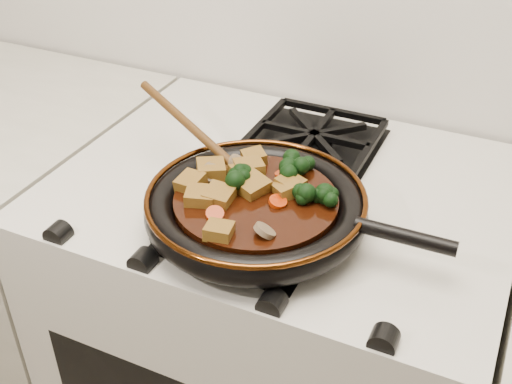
% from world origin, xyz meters
% --- Properties ---
extents(stove, '(0.76, 0.60, 0.90)m').
position_xyz_m(stove, '(0.00, 1.69, 0.45)').
color(stove, beige).
rests_on(stove, ground).
extents(burner_grate_front, '(0.23, 0.23, 0.03)m').
position_xyz_m(burner_grate_front, '(0.00, 1.55, 0.91)').
color(burner_grate_front, black).
rests_on(burner_grate_front, stove).
extents(burner_grate_back, '(0.23, 0.23, 0.03)m').
position_xyz_m(burner_grate_back, '(0.00, 1.83, 0.91)').
color(burner_grate_back, black).
rests_on(burner_grate_back, stove).
extents(skillet, '(0.46, 0.33, 0.05)m').
position_xyz_m(skillet, '(0.01, 1.55, 0.94)').
color(skillet, black).
rests_on(skillet, burner_grate_front).
extents(braising_sauce, '(0.24, 0.24, 0.02)m').
position_xyz_m(braising_sauce, '(0.01, 1.55, 0.95)').
color(braising_sauce, black).
rests_on(braising_sauce, skillet).
extents(tofu_cube_0, '(0.05, 0.05, 0.02)m').
position_xyz_m(tofu_cube_0, '(-0.03, 1.59, 0.97)').
color(tofu_cube_0, brown).
rests_on(tofu_cube_0, braising_sauce).
extents(tofu_cube_1, '(0.04, 0.05, 0.03)m').
position_xyz_m(tofu_cube_1, '(-0.03, 1.52, 0.97)').
color(tofu_cube_1, brown).
rests_on(tofu_cube_1, braising_sauce).
extents(tofu_cube_2, '(0.06, 0.06, 0.03)m').
position_xyz_m(tofu_cube_2, '(-0.03, 1.61, 0.97)').
color(tofu_cube_2, brown).
rests_on(tofu_cube_2, braising_sauce).
extents(tofu_cube_3, '(0.05, 0.05, 0.03)m').
position_xyz_m(tofu_cube_3, '(0.05, 1.60, 0.97)').
color(tofu_cube_3, brown).
rests_on(tofu_cube_3, braising_sauce).
extents(tofu_cube_4, '(0.05, 0.05, 0.02)m').
position_xyz_m(tofu_cube_4, '(-0.06, 1.51, 0.97)').
color(tofu_cube_4, brown).
rests_on(tofu_cube_4, braising_sauce).
extents(tofu_cube_5, '(0.06, 0.06, 0.03)m').
position_xyz_m(tofu_cube_5, '(-0.08, 1.58, 0.97)').
color(tofu_cube_5, brown).
rests_on(tofu_cube_5, braising_sauce).
extents(tofu_cube_6, '(0.06, 0.06, 0.03)m').
position_xyz_m(tofu_cube_6, '(-0.00, 1.57, 0.97)').
color(tofu_cube_6, brown).
rests_on(tofu_cube_6, braising_sauce).
extents(tofu_cube_7, '(0.04, 0.04, 0.03)m').
position_xyz_m(tofu_cube_7, '(-0.09, 1.54, 0.97)').
color(tofu_cube_7, brown).
rests_on(tofu_cube_7, braising_sauce).
extents(tofu_cube_8, '(0.05, 0.05, 0.03)m').
position_xyz_m(tofu_cube_8, '(0.05, 1.58, 0.97)').
color(tofu_cube_8, brown).
rests_on(tofu_cube_8, braising_sauce).
extents(tofu_cube_9, '(0.04, 0.04, 0.02)m').
position_xyz_m(tofu_cube_9, '(0.00, 1.45, 0.97)').
color(tofu_cube_9, brown).
rests_on(tofu_cube_9, braising_sauce).
extents(tofu_cube_10, '(0.05, 0.05, 0.02)m').
position_xyz_m(tofu_cube_10, '(-0.04, 1.64, 0.97)').
color(tofu_cube_10, brown).
rests_on(tofu_cube_10, braising_sauce).
extents(broccoli_floret_0, '(0.09, 0.09, 0.06)m').
position_xyz_m(broccoli_floret_0, '(0.04, 1.61, 0.97)').
color(broccoli_floret_0, black).
rests_on(broccoli_floret_0, braising_sauce).
extents(broccoli_floret_1, '(0.09, 0.09, 0.07)m').
position_xyz_m(broccoli_floret_1, '(-0.03, 1.56, 0.97)').
color(broccoli_floret_1, black).
rests_on(broccoli_floret_1, braising_sauce).
extents(broccoli_floret_2, '(0.08, 0.09, 0.06)m').
position_xyz_m(broccoli_floret_2, '(0.08, 1.57, 0.97)').
color(broccoli_floret_2, black).
rests_on(broccoli_floret_2, braising_sauce).
extents(broccoli_floret_3, '(0.08, 0.08, 0.07)m').
position_xyz_m(broccoli_floret_3, '(-0.02, 1.58, 0.97)').
color(broccoli_floret_3, black).
rests_on(broccoli_floret_3, braising_sauce).
extents(broccoli_floret_4, '(0.07, 0.06, 0.06)m').
position_xyz_m(broccoli_floret_4, '(0.11, 1.59, 0.97)').
color(broccoli_floret_4, black).
rests_on(broccoli_floret_4, braising_sauce).
extents(broccoli_floret_5, '(0.07, 0.07, 0.06)m').
position_xyz_m(broccoli_floret_5, '(0.04, 1.64, 0.97)').
color(broccoli_floret_5, black).
rests_on(broccoli_floret_5, braising_sauce).
extents(carrot_coin_0, '(0.03, 0.03, 0.01)m').
position_xyz_m(carrot_coin_0, '(-0.05, 1.60, 0.96)').
color(carrot_coin_0, '#A72704').
rests_on(carrot_coin_0, braising_sauce).
extents(carrot_coin_1, '(0.03, 0.03, 0.02)m').
position_xyz_m(carrot_coin_1, '(0.03, 1.62, 0.96)').
color(carrot_coin_1, '#A72704').
rests_on(carrot_coin_1, braising_sauce).
extents(carrot_coin_2, '(0.03, 0.03, 0.02)m').
position_xyz_m(carrot_coin_2, '(-0.02, 1.48, 0.96)').
color(carrot_coin_2, '#A72704').
rests_on(carrot_coin_2, braising_sauce).
extents(carrot_coin_3, '(0.03, 0.03, 0.01)m').
position_xyz_m(carrot_coin_3, '(0.05, 1.55, 0.96)').
color(carrot_coin_3, '#A72704').
rests_on(carrot_coin_3, braising_sauce).
extents(mushroom_slice_0, '(0.04, 0.04, 0.03)m').
position_xyz_m(mushroom_slice_0, '(-0.07, 1.58, 0.97)').
color(mushroom_slice_0, brown).
rests_on(mushroom_slice_0, braising_sauce).
extents(mushroom_slice_1, '(0.04, 0.04, 0.02)m').
position_xyz_m(mushroom_slice_1, '(-0.08, 1.57, 0.97)').
color(mushroom_slice_1, brown).
rests_on(mushroom_slice_1, braising_sauce).
extents(mushroom_slice_2, '(0.04, 0.04, 0.03)m').
position_xyz_m(mushroom_slice_2, '(-0.05, 1.62, 0.97)').
color(mushroom_slice_2, brown).
rests_on(mushroom_slice_2, braising_sauce).
extents(mushroom_slice_3, '(0.04, 0.04, 0.02)m').
position_xyz_m(mushroom_slice_3, '(0.06, 1.48, 0.97)').
color(mushroom_slice_3, brown).
rests_on(mushroom_slice_3, braising_sauce).
extents(mushroom_slice_4, '(0.05, 0.04, 0.03)m').
position_xyz_m(mushroom_slice_4, '(-0.08, 1.57, 0.97)').
color(mushroom_slice_4, brown).
rests_on(mushroom_slice_4, braising_sauce).
extents(wooden_spoon, '(0.16, 0.09, 0.26)m').
position_xyz_m(wooden_spoon, '(-0.11, 1.63, 0.98)').
color(wooden_spoon, '#4B2D10').
rests_on(wooden_spoon, braising_sauce).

